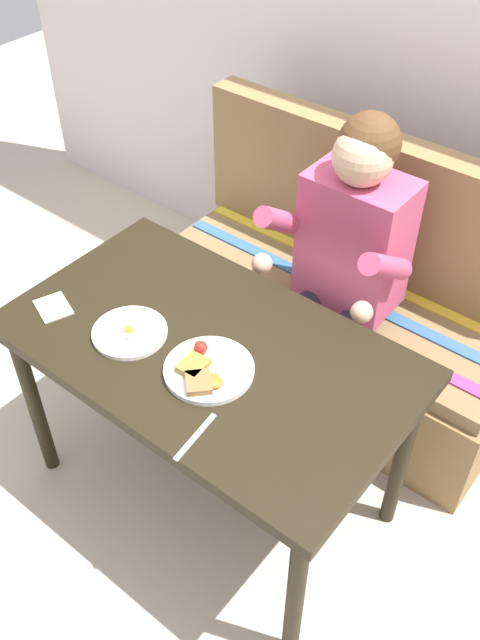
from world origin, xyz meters
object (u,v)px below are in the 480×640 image
Objects in this scene: table at (208,365)px; plate_eggs at (130,332)px; couch at (338,310)px; fork at (195,437)px; napkin at (53,307)px; person at (343,255)px; plate_breakfast at (207,370)px.

plate_eggs is (-0.21, -0.11, 0.09)m from table.
couch is (0.00, 0.76, -0.32)m from table.
plate_eggs reaches higher than table.
fork is (0.19, -1.03, 0.40)m from couch.
table is 0.51m from napkin.
table is at bearing -90.00° from couch.
person is at bearing 82.03° from table.
plate_breakfast reaches higher than napkin.
plate_breakfast is at bearing -91.06° from person.
table is 7.06× the size of fork.
person is 4.80× the size of plate_breakfast.
napkin is at bearing -159.94° from table.
plate_breakfast is at bearing 9.20° from napkin.
couch is 12.37× the size of napkin.
person is at bearing 88.94° from plate_breakfast.
couch is at bearing 115.27° from person.
couch is 0.99m from plate_eggs.
napkin is (-0.47, -0.94, 0.40)m from couch.
napkin is 0.68× the size of fork.
plate_eggs is 1.30× the size of fork.
fork is at bearing -8.42° from napkin.
table is 0.34m from fork.
table is 10.31× the size of napkin.
plate_eggs is at bearing 151.90° from fork.
napkin is at bearing 165.71° from fork.
plate_breakfast is 1.49× the size of fork.
plate_eggs is at bearing 13.67° from napkin.
napkin is at bearing -126.04° from person.
napkin is at bearing -116.73° from couch.
person is 0.67m from plate_breakfast.
fork is (0.11, -0.86, -0.01)m from person.
fork is (0.40, -0.16, -0.01)m from plate_eggs.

